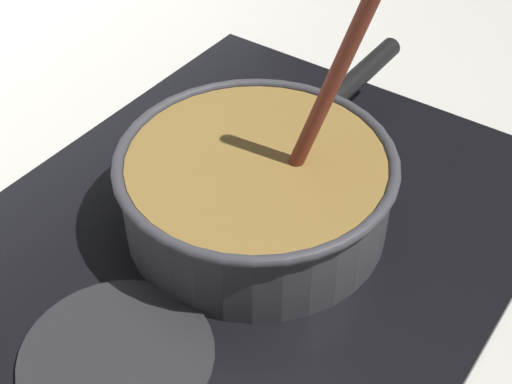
{
  "coord_description": "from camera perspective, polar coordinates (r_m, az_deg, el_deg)",
  "views": [
    {
      "loc": [
        -0.36,
        -0.19,
        0.51
      ],
      "look_at": [
        0.06,
        0.1,
        0.05
      ],
      "focal_mm": 50.79,
      "sensor_mm": 36.0,
      "label": 1
    }
  ],
  "objects": [
    {
      "name": "hob_plate",
      "position": [
        0.71,
        -0.0,
        -2.68
      ],
      "size": [
        0.56,
        0.48,
        0.01
      ],
      "primitive_type": "cube",
      "color": "black",
      "rests_on": "ground"
    },
    {
      "name": "ground",
      "position": [
        0.66,
        4.02,
        -10.8
      ],
      "size": [
        2.4,
        1.6,
        0.04
      ],
      "primitive_type": "cube",
      "color": "beige"
    },
    {
      "name": "burner_ring",
      "position": [
        0.71,
        -0.0,
        -2.1
      ],
      "size": [
        0.19,
        0.19,
        0.01
      ],
      "primitive_type": "torus",
      "color": "#592D0C",
      "rests_on": "hob_plate"
    },
    {
      "name": "cooking_pan",
      "position": [
        0.68,
        0.1,
        0.42
      ],
      "size": [
        0.4,
        0.26,
        0.31
      ],
      "color": "#38383D",
      "rests_on": "hob_plate"
    },
    {
      "name": "spare_burner",
      "position": [
        0.61,
        -10.9,
        -12.6
      ],
      "size": [
        0.16,
        0.16,
        0.01
      ],
      "primitive_type": "cylinder",
      "color": "#262628",
      "rests_on": "hob_plate"
    }
  ]
}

